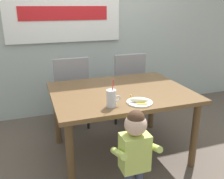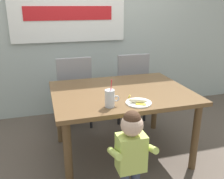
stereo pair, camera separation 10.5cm
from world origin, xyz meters
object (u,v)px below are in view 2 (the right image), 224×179
object	(u,v)px
milk_cup	(110,99)
snack_plate	(139,103)
dining_table	(121,99)
dining_chair_left	(74,88)
dining_chair_right	(130,83)
peeled_banana	(138,101)
toddler_standing	(131,148)

from	to	relation	value
milk_cup	snack_plate	world-z (taller)	milk_cup
dining_table	snack_plate	world-z (taller)	snack_plate
dining_chair_left	milk_cup	xyz separation A→B (m)	(0.16, -1.14, 0.26)
dining_chair_right	milk_cup	world-z (taller)	milk_cup
dining_chair_left	peeled_banana	world-z (taller)	dining_chair_left
dining_table	dining_chair_left	world-z (taller)	dining_chair_left
peeled_banana	milk_cup	bearing A→B (deg)	176.08
dining_chair_right	toddler_standing	distance (m)	1.59
dining_table	milk_cup	size ratio (longest dim) A/B	5.51
dining_table	snack_plate	xyz separation A→B (m)	(0.04, -0.37, 0.10)
dining_chair_left	toddler_standing	bearing A→B (deg)	98.58
dining_table	dining_chair_right	distance (m)	0.88
milk_cup	dining_chair_left	bearing A→B (deg)	97.86
toddler_standing	snack_plate	size ratio (longest dim) A/B	3.64
dining_chair_right	snack_plate	xyz separation A→B (m)	(-0.34, -1.15, 0.20)
toddler_standing	milk_cup	xyz separation A→B (m)	(-0.07, 0.35, 0.28)
dining_chair_left	peeled_banana	size ratio (longest dim) A/B	5.57
dining_chair_right	peeled_banana	distance (m)	1.23
dining_table	dining_chair_right	size ratio (longest dim) A/B	1.44
dining_chair_left	dining_chair_right	xyz separation A→B (m)	(0.76, -0.00, 0.00)
dining_table	toddler_standing	bearing A→B (deg)	-102.15
dining_chair_right	snack_plate	world-z (taller)	dining_chair_right
dining_table	toddler_standing	distance (m)	0.74
toddler_standing	peeled_banana	world-z (taller)	toddler_standing
peeled_banana	dining_table	bearing A→B (deg)	94.16
dining_chair_left	snack_plate	bearing A→B (deg)	110.08
dining_chair_right	dining_chair_left	bearing A→B (deg)	-0.15
toddler_standing	snack_plate	bearing A→B (deg)	61.08
milk_cup	peeled_banana	size ratio (longest dim) A/B	1.45
dining_chair_left	dining_chair_right	bearing A→B (deg)	179.85
peeled_banana	snack_plate	bearing A→B (deg)	49.00
snack_plate	toddler_standing	bearing A→B (deg)	-118.92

